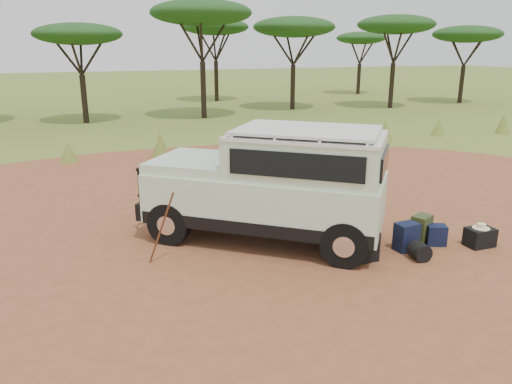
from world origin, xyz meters
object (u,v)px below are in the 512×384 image
object	(u,v)px
backpack_navy	(406,237)
duffel_navy	(436,235)
backpack_olive	(421,229)
hard_case	(480,237)
safari_vehicle	(273,187)
walking_staff	(161,228)
backpack_black	(366,246)

from	to	relation	value
backpack_navy	duffel_navy	bearing A→B (deg)	-3.72
backpack_olive	hard_case	size ratio (longest dim) A/B	1.06
backpack_navy	hard_case	xyz separation A→B (m)	(1.46, -0.34, -0.09)
safari_vehicle	backpack_navy	world-z (taller)	safari_vehicle
backpack_olive	walking_staff	bearing A→B (deg)	145.26
safari_vehicle	walking_staff	distance (m)	2.33
duffel_navy	walking_staff	bearing A→B (deg)	-166.27
duffel_navy	hard_case	xyz separation A→B (m)	(0.75, -0.36, -0.02)
safari_vehicle	backpack_black	world-z (taller)	safari_vehicle
safari_vehicle	walking_staff	world-z (taller)	safari_vehicle
backpack_black	walking_staff	bearing A→B (deg)	159.25
duffel_navy	hard_case	size ratio (longest dim) A/B	0.78
walking_staff	hard_case	distance (m)	6.07
backpack_navy	duffel_navy	size ratio (longest dim) A/B	1.34
backpack_black	backpack_navy	distance (m)	0.98
safari_vehicle	backpack_black	xyz separation A→B (m)	(1.19, -1.52, -0.83)
walking_staff	backpack_black	bearing A→B (deg)	-77.03
walking_staff	backpack_olive	world-z (taller)	walking_staff
safari_vehicle	backpack_olive	world-z (taller)	safari_vehicle
safari_vehicle	duffel_navy	distance (m)	3.32
walking_staff	hard_case	xyz separation A→B (m)	(5.89, -1.39, -0.49)
hard_case	walking_staff	bearing A→B (deg)	167.57
safari_vehicle	hard_case	size ratio (longest dim) A/B	9.13
backpack_navy	duffel_navy	world-z (taller)	backpack_navy
safari_vehicle	backpack_black	distance (m)	2.10
duffel_navy	hard_case	world-z (taller)	duffel_navy
backpack_black	backpack_olive	world-z (taller)	backpack_olive
safari_vehicle	duffel_navy	world-z (taller)	safari_vehicle
walking_staff	backpack_navy	bearing A→B (deg)	-71.61
backpack_black	duffel_navy	size ratio (longest dim) A/B	1.36
backpack_navy	safari_vehicle	bearing A→B (deg)	142.11
backpack_navy	backpack_olive	xyz separation A→B (m)	(0.54, 0.25, 0.00)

